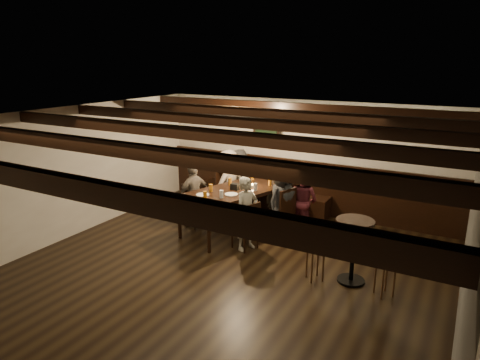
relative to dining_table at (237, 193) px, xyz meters
The scene contains 27 objects.
room 0.63m from the dining_table, 42.67° to the left, with size 7.00×7.00×7.00m.
dining_table is the anchor object (origin of this frame).
chair_left_near 0.96m from the dining_table, 130.03° to the left, with size 0.57×0.57×0.99m.
chair_left_far 0.98m from the dining_table, 165.92° to the right, with size 0.50×0.50×0.87m.
chair_right_near 0.97m from the dining_table, 14.03° to the left, with size 0.53×0.53×0.93m.
chair_right_far 0.98m from the dining_table, 50.07° to the right, with size 0.49×0.49×0.85m.
person_bench_left 1.28m from the dining_table, 117.01° to the left, with size 0.65×0.42×1.33m, color #252527.
person_bench_centre 1.06m from the dining_table, 72.01° to the left, with size 0.43×0.28×1.18m, color gray.
person_bench_right 1.28m from the dining_table, 27.01° to the left, with size 0.60×0.47×1.23m, color maroon.
person_left_near 0.88m from the dining_table, 131.05° to the left, with size 0.91×0.52×1.40m, color gray.
person_left_far 0.88m from the dining_table, 167.03° to the right, with size 0.74×0.31×1.26m, color gray.
person_right_near 0.88m from the dining_table, 12.97° to the left, with size 0.66×0.43×1.35m, color #242527.
person_right_far 0.88m from the dining_table, 48.95° to the right, with size 0.47×0.31×1.30m, color #A19A88.
pint_a 0.77m from the dining_table, 93.81° to the left, with size 0.07×0.07×0.14m, color #BF7219.
pint_b 0.71m from the dining_table, 50.97° to the left, with size 0.07×0.07×0.14m, color #BF7219.
pint_c 0.34m from the dining_table, 143.58° to the left, with size 0.07×0.07×0.14m, color #BF7219.
pint_d 0.39m from the dining_table, 15.70° to the left, with size 0.07×0.07×0.14m, color silver.
pint_e 0.52m from the dining_table, 134.04° to the right, with size 0.07×0.07×0.14m, color #BF7219.
pint_f 0.60m from the dining_table, 88.01° to the right, with size 0.07×0.07×0.14m, color silver.
pint_g 0.81m from the dining_table, 104.41° to the right, with size 0.07×0.07×0.14m, color #BF7219.
plate_near 0.72m from the dining_table, 120.08° to the right, with size 0.24×0.24×0.01m, color white.
plate_far 0.36m from the dining_table, 77.03° to the right, with size 0.24×0.24×0.01m, color white.
condiment_caddy 0.14m from the dining_table, 107.99° to the right, with size 0.15×0.10×0.12m, color black.
candle 0.34m from the dining_table, 50.21° to the left, with size 0.05×0.05×0.05m, color beige.
high_top_table 2.65m from the dining_table, 20.46° to the right, with size 0.55×0.55×0.98m.
bar_stool_left 2.31m from the dining_table, 29.74° to the right, with size 0.31×0.32×0.99m.
bar_stool_right 3.19m from the dining_table, 19.93° to the right, with size 0.32×0.34×0.99m.
Camera 1 is at (3.13, -4.88, 3.19)m, focal length 32.00 mm.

